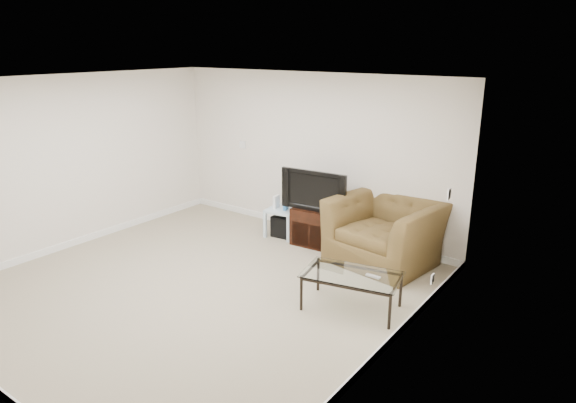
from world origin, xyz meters
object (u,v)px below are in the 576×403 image
Objects in this scene: television at (317,190)px; recliner at (385,221)px; subwoofer at (285,226)px; coffee_table at (351,291)px; tv_stand at (317,227)px; side_table at (283,222)px.

recliner is at bearing -2.97° from television.
television reaches higher than subwoofer.
coffee_table is (1.38, -1.39, -0.65)m from television.
tv_stand is 1.98m from coffee_table.
coffee_table is at bearing -70.34° from recliner.
side_table is at bearing -171.78° from recliner.
coffee_table is (1.38, -1.42, -0.07)m from tv_stand.
side_table is at bearing 144.88° from coffee_table.
side_table is (-0.63, 0.03, -0.64)m from television.
subwoofer is at bearing 174.35° from tv_stand.
tv_stand is 0.50× the size of recliner.
side_table reaches higher than coffee_table.
recliner is (1.10, 0.03, -0.27)m from television.
coffee_table is (2.01, -1.42, -0.01)m from side_table.
subwoofer is at bearing 170.83° from television.
tv_stand is 0.70× the size of television.
side_table is at bearing -138.79° from subwoofer.
television reaches higher than tv_stand.
recliner reaches higher than subwoofer.
tv_stand is at bearing 89.13° from television.
side_table is at bearing 173.00° from television.
side_table is at bearing 176.42° from tv_stand.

